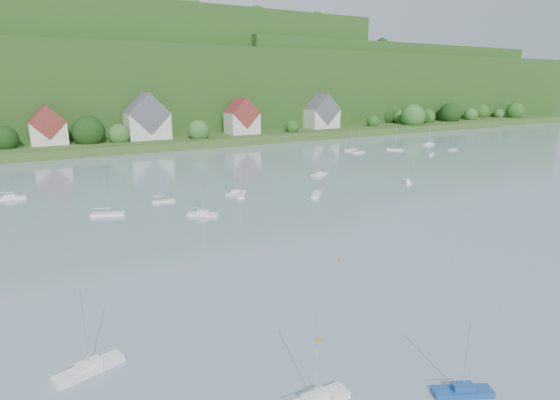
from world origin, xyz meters
name	(u,v)px	position (x,y,z in m)	size (l,w,h in m)	color
far_shore_strip	(129,140)	(0.00, 200.00, 1.50)	(600.00, 60.00, 3.00)	#2E4D1D
forested_ridge	(97,86)	(0.39, 268.57, 22.89)	(620.00, 181.22, 69.89)	#1E4415
village_building_1	(48,128)	(-30.00, 189.00, 8.75)	(12.00, 9.36, 14.00)	beige
village_building_2	(147,120)	(5.00, 188.00, 10.27)	(16.00, 11.44, 18.00)	beige
village_building_3	(242,119)	(45.00, 186.00, 9.43)	(13.00, 10.40, 15.50)	beige
village_building_4	(322,114)	(90.00, 190.00, 9.59)	(15.00, 10.40, 16.50)	beige
near_sailboat_0	(315,400)	(-23.34, 31.46, 0.43)	(5.85, 1.68, 7.88)	white
near_sailboat_1	(463,390)	(-12.32, 26.46, 0.39)	(4.89, 3.36, 6.48)	navy
near_sailboat_6	(89,368)	(-37.94, 44.92, 0.43)	(6.11, 3.21, 7.95)	white
mooring_buoy_3	(339,261)	(-3.34, 54.37, 0.00)	(0.40, 0.40, 0.40)	orange
mooring_buoy_5	(318,341)	(-17.80, 38.91, 0.00)	(0.49, 0.49, 0.49)	orange
far_sailboat_cluster	(241,176)	(10.19, 114.80, 0.37)	(195.02, 61.62, 8.71)	white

